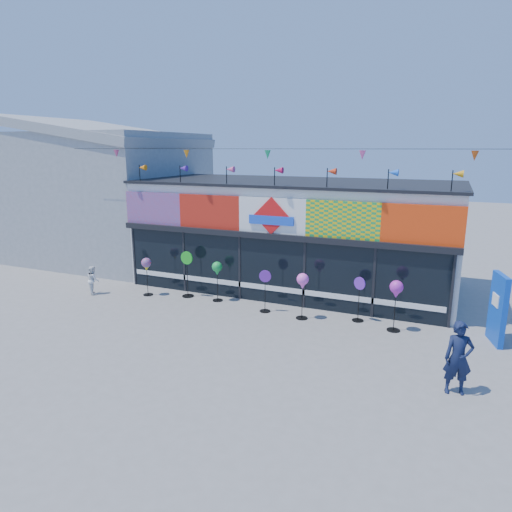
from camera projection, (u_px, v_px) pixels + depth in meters
The scene contains 13 objects.
ground at pixel (228, 339), 13.04m from camera, with size 80.00×80.00×0.00m, color slate.
kite_shop at pixel (295, 234), 17.89m from camera, with size 16.00×5.70×5.31m.
neighbour_building at pixel (108, 192), 22.36m from camera, with size 8.18×7.20×6.87m.
blue_sign at pixel (498, 309), 12.59m from camera, with size 0.39×1.00×1.98m.
spinner_0 at pixel (146, 265), 16.68m from camera, with size 0.36×0.36×1.42m.
spinner_1 at pixel (187, 273), 16.58m from camera, with size 0.48×0.43×1.70m.
spinner_2 at pixel (217, 270), 16.05m from camera, with size 0.36×0.36×1.44m.
spinner_3 at pixel (265, 290), 15.06m from camera, with size 0.40×0.36×1.43m.
spinner_4 at pixel (303, 283), 14.34m from camera, with size 0.38×0.38×1.50m.
spinner_5 at pixel (359, 298), 14.24m from camera, with size 0.38×0.37×1.44m.
spinner_6 at pixel (396, 291), 13.36m from camera, with size 0.40×0.40×1.56m.
adult_man at pixel (458, 358), 10.00m from camera, with size 0.61×0.40×1.68m, color #121A39.
child at pixel (93, 280), 17.00m from camera, with size 0.52×0.30×1.06m, color white.
Camera 1 is at (5.47, -10.87, 5.34)m, focal length 32.00 mm.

